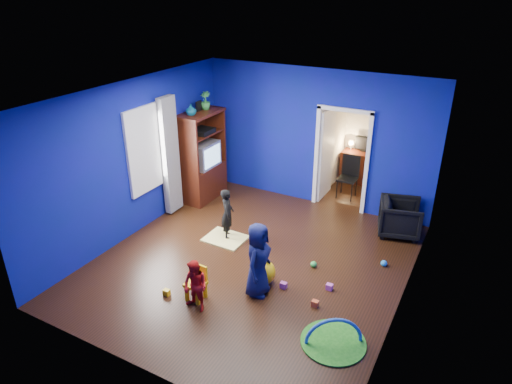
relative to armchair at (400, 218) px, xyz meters
The scene contains 34 objects.
floor 3.00m from the armchair, 132.36° to the right, with size 5.00×5.50×0.01m, color black.
ceiling 3.92m from the armchair, 132.36° to the right, with size 5.00×5.50×0.01m, color white.
wall_back 2.35m from the armchair, 164.67° to the left, with size 5.00×0.02×2.90m, color navy.
wall_front 5.45m from the armchair, 112.06° to the right, with size 5.00×0.02×2.90m, color navy.
wall_left 5.13m from the armchair, 153.98° to the right, with size 0.02×5.50×2.90m, color navy.
wall_right 2.51m from the armchair, 77.34° to the right, with size 0.02×5.50×2.90m, color navy.
alcove 2.20m from the armchair, 134.62° to the left, with size 1.00×1.75×2.50m, color silver, non-canonical shape.
armchair is the anchor object (origin of this frame).
child_black 3.28m from the armchair, 149.46° to the right, with size 0.36×0.24×0.99m, color black.
child_navy 3.28m from the armchair, 117.76° to the right, with size 0.59×0.39×1.21m, color #0E1134.
toddler_red 4.25m from the armchair, 120.16° to the right, with size 0.40×0.31×0.83m, color #AD1412.
vase 4.62m from the armchair, behind, with size 0.22×0.22×0.23m, color #0E5A70.
potted_plant 4.60m from the armchair, behind, with size 0.21×0.21×0.38m, color green.
tv_armoire 4.29m from the armchair, behind, with size 0.58×1.14×1.96m, color #40180A.
crt_tv 4.26m from the armchair, behind, with size 0.46×0.70×0.54m, color silver.
yellow_blanket 3.35m from the armchair, 147.98° to the right, with size 0.75×0.60×0.03m, color #F2E07A.
hopper_ball 3.08m from the armchair, 120.76° to the right, with size 0.42×0.42×0.42m, color yellow.
kid_chair 4.16m from the armchair, 123.33° to the right, with size 0.28×0.28×0.50m, color yellow.
play_mat 3.39m from the armchair, 91.80° to the right, with size 0.89×0.89×0.02m, color green.
toy_arch 3.39m from the armchair, 91.80° to the right, with size 0.80×0.80×0.05m, color #3F8CD8.
window_left 5.00m from the armchair, 157.61° to the right, with size 0.03×0.95×1.55m, color white.
curtain 4.65m from the armchair, 163.45° to the right, with size 0.14×0.42×2.40m, color slate.
doorway 1.66m from the armchair, 158.64° to the left, with size 1.16×0.10×2.10m, color white.
study_desk 2.49m from the armchair, 124.31° to the left, with size 0.88×0.44×0.75m, color #3D140A.
desk_monitor 2.66m from the armchair, 122.82° to the left, with size 0.40×0.05×0.32m, color black.
desk_lamp 2.77m from the armchair, 128.50° to the left, with size 0.14×0.14×0.14m, color #FFD88C.
folding_chair 1.79m from the armchair, 141.96° to the left, with size 0.40×0.40×0.92m, color black.
book_shelf 3.08m from the armchair, 122.94° to the left, with size 0.88×0.24×0.04m, color white.
toy_0 2.86m from the armchair, 102.30° to the right, with size 0.10×0.08×0.10m, color #DA5024.
toy_1 1.26m from the armchair, 88.25° to the right, with size 0.11×0.11×0.11m, color #258DD4.
toy_2 4.56m from the armchair, 127.08° to the right, with size 0.10×0.08×0.10m, color yellow.
toy_3 2.11m from the armchair, 119.04° to the right, with size 0.11×0.11×0.11m, color green.
toy_4 2.38m from the armchair, 103.70° to the right, with size 0.10×0.08×0.10m, color #D44FB0.
toy_5 2.88m from the armchair, 115.10° to the right, with size 0.10×0.08×0.10m, color #BF4797.
Camera 1 is at (3.22, -5.82, 4.48)m, focal length 32.00 mm.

